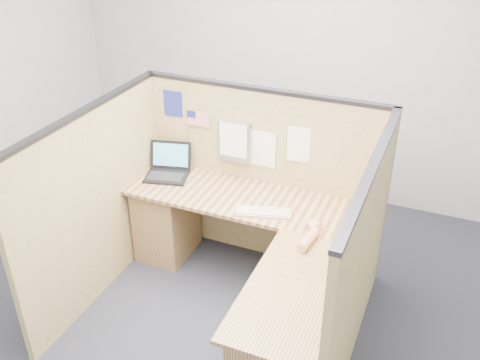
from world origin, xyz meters
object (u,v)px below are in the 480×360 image
at_px(keyboard, 264,212).
at_px(mouse, 314,226).
at_px(l_desk, 250,267).
at_px(laptop, 170,168).

xyz_separation_m(keyboard, mouse, (0.40, -0.04, 0.01)).
bearing_deg(l_desk, keyboard, 86.50).
distance_m(l_desk, keyboard, 0.42).
height_order(l_desk, mouse, mouse).
bearing_deg(keyboard, l_desk, -110.14).
bearing_deg(laptop, keyboard, -30.14).
xyz_separation_m(l_desk, laptop, (-0.93, 0.50, 0.40)).
distance_m(l_desk, laptop, 1.13).
bearing_deg(laptop, mouse, -27.22).
height_order(laptop, mouse, laptop).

